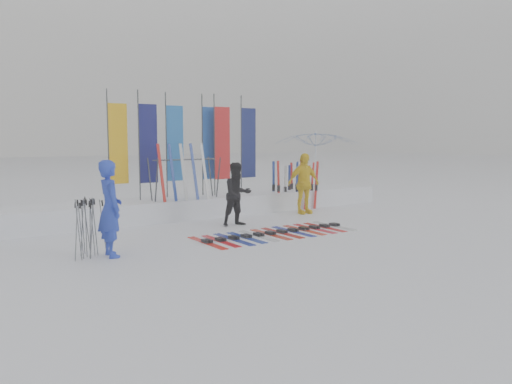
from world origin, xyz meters
TOP-DOWN VIEW (x-y plane):
  - ground at (0.00, 0.00)m, footprint 120.00×120.00m
  - snow_bank at (0.00, 4.60)m, footprint 14.00×1.60m
  - person_blue at (-3.95, 0.75)m, footprint 0.49×0.74m
  - person_black at (0.11, 2.39)m, footprint 0.87×0.69m
  - person_yellow at (3.03, 3.07)m, footprint 1.18×0.59m
  - tent_canopy at (5.37, 5.15)m, footprint 3.67×3.71m
  - ski_row at (0.27, 0.79)m, footprint 4.14×1.69m
  - pole_cluster at (-4.36, 0.95)m, footprint 0.71×0.70m
  - feather_flags at (-0.15, 4.81)m, footprint 4.96×0.32m
  - ski_rack at (-0.59, 4.20)m, footprint 2.04×0.80m
  - upright_skis at (3.57, 4.18)m, footprint 1.50×1.07m

SIDE VIEW (x-z plane):
  - ground at x=0.00m, z-range 0.00..0.00m
  - ski_row at x=0.27m, z-range 0.00..0.07m
  - snow_bank at x=0.00m, z-range 0.00..0.60m
  - pole_cluster at x=-4.36m, z-range -0.03..1.22m
  - upright_skis at x=3.57m, z-range -0.05..1.62m
  - person_black at x=0.11m, z-range 0.00..1.75m
  - person_yellow at x=3.03m, z-range 0.00..1.94m
  - person_blue at x=-3.95m, z-range 0.00..1.98m
  - tent_canopy at x=5.37m, z-range 0.00..2.74m
  - ski_rack at x=-0.59m, z-range 0.77..2.00m
  - feather_flags at x=-0.15m, z-range 0.64..3.84m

